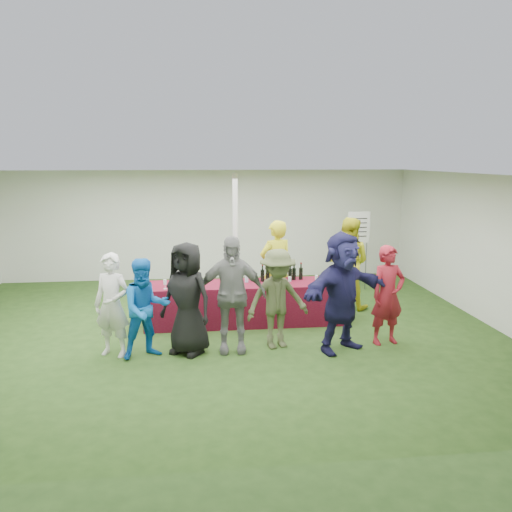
{
  "coord_description": "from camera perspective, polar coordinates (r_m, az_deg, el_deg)",
  "views": [
    {
      "loc": [
        -0.17,
        -8.36,
        2.98
      ],
      "look_at": [
        0.81,
        0.38,
        1.25
      ],
      "focal_mm": 35.0,
      "sensor_mm": 36.0,
      "label": 1
    }
  ],
  "objects": [
    {
      "name": "staff_back",
      "position": [
        10.15,
        10.43,
        -0.79
      ],
      "size": [
        1.12,
        1.05,
        1.84
      ],
      "primitive_type": "imported",
      "rotation": [
        0.0,
        0.0,
        2.61
      ],
      "color": "gold",
      "rests_on": "ground"
    },
    {
      "name": "water_bottle",
      "position": [
        9.11,
        -1.08,
        -2.37
      ],
      "size": [
        0.07,
        0.07,
        0.23
      ],
      "color": "silver",
      "rests_on": "serving_table"
    },
    {
      "name": "bar_towel",
      "position": [
        9.36,
        8.05,
        -2.68
      ],
      "size": [
        0.25,
        0.18,
        0.03
      ],
      "primitive_type": "cube",
      "color": "white",
      "rests_on": "serving_table"
    },
    {
      "name": "wine_glasses",
      "position": [
        8.76,
        -2.68,
        -2.88
      ],
      "size": [
        2.74,
        0.13,
        0.16
      ],
      "color": "silver",
      "rests_on": "serving_table"
    },
    {
      "name": "ground",
      "position": [
        8.88,
        -4.99,
        -8.53
      ],
      "size": [
        60.0,
        60.0,
        0.0
      ],
      "primitive_type": "plane",
      "color": "#284719",
      "rests_on": "ground"
    },
    {
      "name": "customer_0",
      "position": [
        7.88,
        -16.1,
        -5.41
      ],
      "size": [
        0.68,
        0.57,
        1.59
      ],
      "primitive_type": "imported",
      "rotation": [
        0.0,
        0.0,
        -0.38
      ],
      "color": "silver",
      "rests_on": "ground"
    },
    {
      "name": "customer_3",
      "position": [
        7.71,
        -2.88,
        -4.4
      ],
      "size": [
        1.09,
        0.49,
        1.83
      ],
      "primitive_type": "imported",
      "rotation": [
        0.0,
        0.0,
        -0.04
      ],
      "color": "slate",
      "rests_on": "ground"
    },
    {
      "name": "customer_1",
      "position": [
        7.7,
        -12.48,
        -5.87
      ],
      "size": [
        0.9,
        0.81,
        1.53
      ],
      "primitive_type": "imported",
      "rotation": [
        0.0,
        0.0,
        0.37
      ],
      "color": "blue",
      "rests_on": "ground"
    },
    {
      "name": "customer_6",
      "position": [
        8.33,
        14.82,
        -4.35
      ],
      "size": [
        0.66,
        0.5,
        1.62
      ],
      "primitive_type": "imported",
      "rotation": [
        0.0,
        0.0,
        0.21
      ],
      "color": "maroon",
      "rests_on": "ground"
    },
    {
      "name": "wine_list_sign",
      "position": [
        11.49,
        11.64,
        2.57
      ],
      "size": [
        0.5,
        0.03,
        1.8
      ],
      "color": "slate",
      "rests_on": "ground"
    },
    {
      "name": "dump_bucket",
      "position": [
        9.12,
        9.24,
        -2.6
      ],
      "size": [
        0.21,
        0.21,
        0.18
      ],
      "primitive_type": "cylinder",
      "color": "slate",
      "rests_on": "serving_table"
    },
    {
      "name": "serving_table",
      "position": [
        9.16,
        -1.25,
        -5.41
      ],
      "size": [
        3.6,
        0.8,
        0.75
      ],
      "primitive_type": "cube",
      "color": "maroon",
      "rests_on": "ground"
    },
    {
      "name": "wine_bottles",
      "position": [
        9.25,
        2.94,
        -2.06
      ],
      "size": [
        0.8,
        0.14,
        0.32
      ],
      "color": "black",
      "rests_on": "serving_table"
    },
    {
      "name": "customer_4",
      "position": [
        7.89,
        2.46,
        -4.93
      ],
      "size": [
        1.15,
        0.83,
        1.6
      ],
      "primitive_type": "imported",
      "rotation": [
        0.0,
        0.0,
        0.26
      ],
      "color": "#474F2E",
      "rests_on": "ground"
    },
    {
      "name": "customer_2",
      "position": [
        7.72,
        -7.89,
        -4.83
      ],
      "size": [
        1.02,
        0.93,
        1.74
      ],
      "primitive_type": "imported",
      "rotation": [
        0.0,
        0.0,
        -0.57
      ],
      "color": "black",
      "rests_on": "ground"
    },
    {
      "name": "customer_5",
      "position": [
        7.85,
        9.79,
        -4.06
      ],
      "size": [
        1.81,
        1.32,
        1.89
      ],
      "primitive_type": "imported",
      "rotation": [
        0.0,
        0.0,
        0.49
      ],
      "color": "#1C1A46",
      "rests_on": "ground"
    },
    {
      "name": "staff_pourer",
      "position": [
        9.48,
        2.29,
        -1.42
      ],
      "size": [
        0.78,
        0.65,
        1.84
      ],
      "primitive_type": "imported",
      "rotation": [
        0.0,
        0.0,
        3.5
      ],
      "color": "gold",
      "rests_on": "ground"
    },
    {
      "name": "tent",
      "position": [
        9.72,
        -2.37,
        1.46
      ],
      "size": [
        10.0,
        10.0,
        10.0
      ],
      "color": "white",
      "rests_on": "ground"
    }
  ]
}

